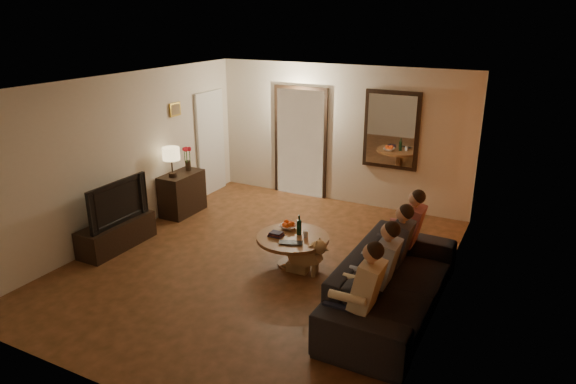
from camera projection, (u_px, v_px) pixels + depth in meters
The scene contains 33 objects.
floor at pixel (261, 262), 7.55m from camera, with size 5.00×6.00×0.01m, color #452C12.
ceiling at pixel (257, 83), 6.69m from camera, with size 5.00×6.00×0.01m, color white.
back_wall at pixel (339, 135), 9.64m from camera, with size 5.00×0.02×2.60m, color beige.
front_wall at pixel (90, 269), 4.60m from camera, with size 5.00×0.02×2.60m, color beige.
left_wall at pixel (124, 156), 8.20m from camera, with size 0.02×6.00×2.60m, color beige.
right_wall at pixel (442, 208), 6.04m from camera, with size 0.02×6.00×2.60m, color beige.
orange_accent at pixel (441, 207), 6.05m from camera, with size 0.01×6.00×2.60m, color #CB5E22.
kitchen_doorway at pixel (301, 143), 10.05m from camera, with size 1.00×0.06×2.10m, color #FFE0A5.
door_trim at pixel (300, 144), 10.04m from camera, with size 1.12×0.04×2.22m, color black.
fridge_glimpse at pixel (312, 152), 9.99m from camera, with size 0.45×0.03×1.70m, color silver.
mirror_frame at pixel (391, 130), 9.11m from camera, with size 1.00×0.05×1.40m, color black.
mirror_glass at pixel (391, 130), 9.08m from camera, with size 0.86×0.02×1.26m, color white.
white_door at pixel (211, 143), 10.20m from camera, with size 0.06×0.85×2.04m, color white.
framed_art at pixel (175, 109), 9.09m from camera, with size 0.03×0.28×0.24m, color #B28C33.
art_canvas at pixel (176, 109), 9.09m from camera, with size 0.01×0.22×0.18m, color brown.
dresser at pixel (182, 193), 9.29m from camera, with size 0.45×0.85×0.75m, color black.
table_lamp at pixel (172, 162), 8.89m from camera, with size 0.30×0.30×0.54m, color beige, non-canonical shape.
flower_vase at pixel (188, 159), 9.28m from camera, with size 0.14×0.14×0.44m, color #B51321, non-canonical shape.
tv_stand at pixel (117, 234), 7.97m from camera, with size 0.45×1.28×0.43m, color black.
tv at pixel (113, 201), 7.79m from camera, with size 0.15×1.16×0.67m, color black.
sofa at pixel (393, 283), 6.19m from camera, with size 1.02×2.62×0.77m, color black.
person_a at pixel (361, 301), 5.41m from camera, with size 0.60×0.40×1.20m, color tan, non-canonical shape.
person_b at pixel (378, 276), 5.91m from camera, with size 0.60×0.40×1.20m, color tan, non-canonical shape.
person_c at pixel (393, 255), 6.42m from camera, with size 0.60×0.40×1.20m, color tan, non-canonical shape.
person_d at pixel (406, 238), 6.92m from camera, with size 0.60×0.40×1.20m, color tan, non-canonical shape.
dog at pixel (305, 255), 7.16m from camera, with size 0.56×0.24×0.56m, color #A78A4D, non-canonical shape.
coffee_table at pixel (293, 251), 7.40m from camera, with size 1.04×1.04×0.45m, color brown.
bowl at pixel (289, 227), 7.58m from camera, with size 0.26×0.26×0.06m, color white.
oranges at pixel (289, 222), 7.56m from camera, with size 0.20×0.20×0.08m, color #FE5515, non-canonical shape.
wine_bottle at pixel (299, 225), 7.34m from camera, with size 0.07×0.07×0.31m, color black, non-canonical shape.
wine_glass at pixel (306, 234), 7.27m from camera, with size 0.06×0.06×0.10m, color silver.
book_stack at pixel (276, 234), 7.33m from camera, with size 0.20×0.15×0.07m, color black, non-canonical shape.
laptop at pixel (290, 244), 7.04m from camera, with size 0.33×0.21×0.03m, color black.
Camera 1 is at (3.46, -5.85, 3.47)m, focal length 32.00 mm.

